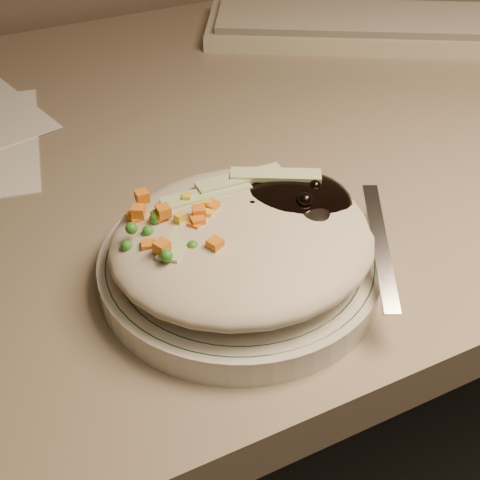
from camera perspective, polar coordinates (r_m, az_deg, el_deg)
name	(u,v)px	position (r m, az deg, el deg)	size (l,w,h in m)	color
desk	(241,267)	(0.82, 0.08, -2.35)	(1.40, 0.70, 0.74)	#7E715B
plate	(240,267)	(0.50, 0.00, -2.35)	(0.21, 0.21, 0.02)	silver
plate_rim	(240,257)	(0.49, 0.00, -1.47)	(0.20, 0.20, 0.00)	#144723
meal	(246,233)	(0.48, 0.51, 0.62)	(0.21, 0.19, 0.05)	#BBB198
keyboard	(357,26)	(0.93, 9.99, 17.57)	(0.41, 0.32, 0.03)	#B8B297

